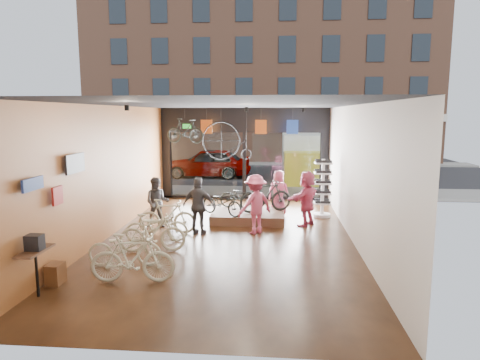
# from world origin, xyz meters

# --- Properties ---
(ground_plane) EXTENTS (7.00, 12.00, 0.04)m
(ground_plane) POSITION_xyz_m (0.00, 0.00, -0.02)
(ground_plane) COLOR black
(ground_plane) RESTS_ON ground
(ceiling) EXTENTS (7.00, 12.00, 0.04)m
(ceiling) POSITION_xyz_m (0.00, 0.00, 3.82)
(ceiling) COLOR black
(ceiling) RESTS_ON ground
(wall_left) EXTENTS (0.04, 12.00, 3.80)m
(wall_left) POSITION_xyz_m (-3.52, 0.00, 1.90)
(wall_left) COLOR #B57C40
(wall_left) RESTS_ON ground
(wall_right) EXTENTS (0.04, 12.00, 3.80)m
(wall_right) POSITION_xyz_m (3.52, 0.00, 1.90)
(wall_right) COLOR beige
(wall_right) RESTS_ON ground
(wall_back) EXTENTS (7.00, 0.04, 3.80)m
(wall_back) POSITION_xyz_m (0.00, -6.02, 1.90)
(wall_back) COLOR beige
(wall_back) RESTS_ON ground
(storefront) EXTENTS (7.00, 0.26, 3.80)m
(storefront) POSITION_xyz_m (0.00, 6.00, 1.90)
(storefront) COLOR black
(storefront) RESTS_ON ground
(exit_sign) EXTENTS (0.35, 0.06, 0.18)m
(exit_sign) POSITION_xyz_m (-2.40, 5.88, 3.05)
(exit_sign) COLOR #198C26
(exit_sign) RESTS_ON storefront
(street_road) EXTENTS (30.00, 18.00, 0.02)m
(street_road) POSITION_xyz_m (0.00, 15.00, -0.01)
(street_road) COLOR black
(street_road) RESTS_ON ground
(sidewalk_near) EXTENTS (30.00, 2.40, 0.12)m
(sidewalk_near) POSITION_xyz_m (0.00, 7.20, 0.06)
(sidewalk_near) COLOR slate
(sidewalk_near) RESTS_ON ground
(sidewalk_far) EXTENTS (30.00, 2.00, 0.12)m
(sidewalk_far) POSITION_xyz_m (0.00, 19.00, 0.06)
(sidewalk_far) COLOR slate
(sidewalk_far) RESTS_ON ground
(opposite_building) EXTENTS (26.00, 5.00, 14.00)m
(opposite_building) POSITION_xyz_m (0.00, 21.50, 7.00)
(opposite_building) COLOR brown
(opposite_building) RESTS_ON ground
(street_car) EXTENTS (4.84, 1.95, 1.65)m
(street_car) POSITION_xyz_m (-2.54, 12.00, 0.83)
(street_car) COLOR gray
(street_car) RESTS_ON street_road
(box_truck) EXTENTS (2.10, 6.31, 2.49)m
(box_truck) POSITION_xyz_m (2.74, 11.00, 1.24)
(box_truck) COLOR silver
(box_truck) RESTS_ON street_road
(floor_bike_1) EXTENTS (1.83, 0.66, 1.07)m
(floor_bike_1) POSITION_xyz_m (-1.68, -3.39, 0.54)
(floor_bike_1) COLOR beige
(floor_bike_1) RESTS_ON ground_plane
(floor_bike_2) EXTENTS (1.77, 0.80, 0.90)m
(floor_bike_2) POSITION_xyz_m (-2.19, -2.43, 0.45)
(floor_bike_2) COLOR beige
(floor_bike_2) RESTS_ON ground_plane
(floor_bike_3) EXTENTS (1.76, 0.78, 1.02)m
(floor_bike_3) POSITION_xyz_m (-1.84, -1.35, 0.51)
(floor_bike_3) COLOR beige
(floor_bike_3) RESTS_ON ground_plane
(floor_bike_4) EXTENTS (1.81, 0.93, 0.90)m
(floor_bike_4) POSITION_xyz_m (-1.97, -0.48, 0.45)
(floor_bike_4) COLOR beige
(floor_bike_4) RESTS_ON ground_plane
(floor_bike_5) EXTENTS (1.76, 0.57, 1.04)m
(floor_bike_5) POSITION_xyz_m (-1.91, 0.40, 0.52)
(floor_bike_5) COLOR beige
(floor_bike_5) RESTS_ON ground_plane
(display_platform) EXTENTS (2.40, 1.80, 0.30)m
(display_platform) POSITION_xyz_m (0.42, 2.21, 0.15)
(display_platform) COLOR #4E2D1D
(display_platform) RESTS_ON ground_plane
(display_bike_left) EXTENTS (1.64, 1.28, 0.83)m
(display_bike_left) POSITION_xyz_m (-0.40, 1.63, 0.72)
(display_bike_left) COLOR black
(display_bike_left) RESTS_ON display_platform
(display_bike_mid) EXTENTS (1.87, 1.16, 1.09)m
(display_bike_mid) POSITION_xyz_m (1.00, 2.20, 0.84)
(display_bike_mid) COLOR black
(display_bike_mid) RESTS_ON display_platform
(display_bike_right) EXTENTS (1.65, 0.73, 0.84)m
(display_bike_right) POSITION_xyz_m (0.18, 2.77, 0.72)
(display_bike_right) COLOR black
(display_bike_right) RESTS_ON display_platform
(customer_1) EXTENTS (0.88, 0.74, 1.60)m
(customer_1) POSITION_xyz_m (-2.38, 1.06, 0.80)
(customer_1) COLOR #3F3F44
(customer_1) RESTS_ON ground_plane
(customer_2) EXTENTS (1.08, 0.63, 1.72)m
(customer_2) POSITION_xyz_m (-0.93, 0.39, 0.86)
(customer_2) COLOR #3F3F44
(customer_2) RESTS_ON ground_plane
(customer_3) EXTENTS (1.31, 1.24, 1.78)m
(customer_3) POSITION_xyz_m (0.73, 0.64, 0.89)
(customer_3) COLOR #CC4C72
(customer_3) RESTS_ON ground_plane
(customer_4) EXTENTS (0.88, 0.68, 1.60)m
(customer_4) POSITION_xyz_m (1.43, 3.09, 0.80)
(customer_4) COLOR #CC4C72
(customer_4) RESTS_ON ground_plane
(customer_5) EXTENTS (1.30, 1.67, 1.77)m
(customer_5) POSITION_xyz_m (2.32, 1.72, 0.88)
(customer_5) COLOR #CC4C72
(customer_5) RESTS_ON ground_plane
(sunglasses_rack) EXTENTS (0.63, 0.53, 2.02)m
(sunglasses_rack) POSITION_xyz_m (2.95, 2.95, 1.01)
(sunglasses_rack) COLOR white
(sunglasses_rack) RESTS_ON ground_plane
(wall_merch) EXTENTS (0.40, 2.40, 2.60)m
(wall_merch) POSITION_xyz_m (-3.38, -3.50, 1.30)
(wall_merch) COLOR navy
(wall_merch) RESTS_ON wall_left
(penny_farthing) EXTENTS (1.82, 0.06, 1.46)m
(penny_farthing) POSITION_xyz_m (-0.46, 4.34, 2.50)
(penny_farthing) COLOR black
(penny_farthing) RESTS_ON ceiling
(hung_bike) EXTENTS (1.64, 0.94, 0.95)m
(hung_bike) POSITION_xyz_m (-2.13, 4.20, 2.93)
(hung_bike) COLOR black
(hung_bike) RESTS_ON ceiling
(jersey_left) EXTENTS (0.45, 0.03, 0.55)m
(jersey_left) POSITION_xyz_m (-1.47, 5.20, 3.05)
(jersey_left) COLOR #CC5919
(jersey_left) RESTS_ON ceiling
(jersey_mid) EXTENTS (0.45, 0.03, 0.55)m
(jersey_mid) POSITION_xyz_m (0.71, 5.20, 3.05)
(jersey_mid) COLOR #CC5919
(jersey_mid) RESTS_ON ceiling
(jersey_right) EXTENTS (0.45, 0.03, 0.55)m
(jersey_right) POSITION_xyz_m (1.95, 5.20, 3.05)
(jersey_right) COLOR #1E3F99
(jersey_right) RESTS_ON ceiling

